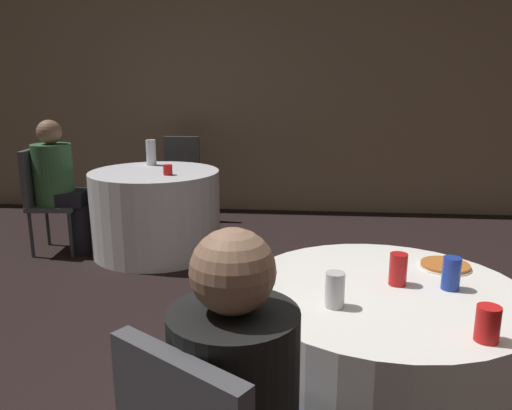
% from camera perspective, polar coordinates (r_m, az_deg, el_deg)
% --- Properties ---
extents(wall_back, '(16.00, 0.06, 2.80)m').
position_cam_1_polar(wall_back, '(5.78, 7.20, 12.96)').
color(wall_back, gray).
rests_on(wall_back, ground_plane).
extents(table_near, '(1.05, 1.05, 0.73)m').
position_cam_1_polar(table_near, '(2.10, 13.79, -18.38)').
color(table_near, white).
rests_on(table_near, ground_plane).
extents(table_far, '(1.12, 1.12, 0.73)m').
position_cam_1_polar(table_far, '(4.48, -11.34, -0.77)').
color(table_far, silver).
rests_on(table_far, ground_plane).
extents(chair_far_west, '(0.44, 0.43, 0.92)m').
position_cam_1_polar(chair_far_west, '(4.74, -23.06, 1.37)').
color(chair_far_west, '#47474C').
rests_on(chair_far_west, ground_plane).
extents(chair_far_north, '(0.40, 0.41, 0.92)m').
position_cam_1_polar(chair_far_north, '(5.37, -8.60, 3.65)').
color(chair_far_north, '#47474C').
rests_on(chair_far_north, ground_plane).
extents(person_green_jacket, '(0.51, 0.35, 1.17)m').
position_cam_1_polar(person_green_jacket, '(4.67, -21.29, 1.97)').
color(person_green_jacket, black).
rests_on(person_green_jacket, ground_plane).
extents(pizza_plate_near, '(0.21, 0.21, 0.02)m').
position_cam_1_polar(pizza_plate_near, '(2.21, 20.80, -6.49)').
color(pizza_plate_near, white).
rests_on(pizza_plate_near, table_near).
extents(soda_can_blue, '(0.07, 0.07, 0.12)m').
position_cam_1_polar(soda_can_blue, '(1.97, 21.41, -7.29)').
color(soda_can_blue, '#1E38A5').
rests_on(soda_can_blue, table_near).
extents(soda_can_red, '(0.07, 0.07, 0.12)m').
position_cam_1_polar(soda_can_red, '(1.95, 15.93, -7.07)').
color(soda_can_red, red).
rests_on(soda_can_red, table_near).
extents(soda_can_silver, '(0.07, 0.07, 0.12)m').
position_cam_1_polar(soda_can_silver, '(1.72, 9.01, -9.56)').
color(soda_can_silver, silver).
rests_on(soda_can_silver, table_near).
extents(cup_near, '(0.07, 0.07, 0.11)m').
position_cam_1_polar(cup_near, '(1.64, 24.96, -12.20)').
color(cup_near, red).
rests_on(cup_near, table_near).
extents(bottle_far, '(0.09, 0.09, 0.24)m').
position_cam_1_polar(bottle_far, '(4.72, -11.90, 5.89)').
color(bottle_far, silver).
rests_on(bottle_far, table_far).
extents(cup_far, '(0.08, 0.08, 0.09)m').
position_cam_1_polar(cup_far, '(4.19, -10.05, 3.97)').
color(cup_far, red).
rests_on(cup_far, table_far).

